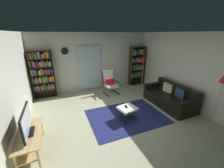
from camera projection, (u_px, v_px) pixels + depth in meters
ground_plane at (120, 119)px, 4.37m from camera, size 7.02×7.02×0.00m
wall_back at (94, 62)px, 6.44m from camera, size 5.60×0.06×2.60m
wall_left at (7, 95)px, 2.96m from camera, size 0.06×6.00×2.60m
wall_right at (189, 71)px, 4.89m from camera, size 0.06×6.00×2.60m
glass_door_panel at (90, 68)px, 6.39m from camera, size 1.10×0.01×2.00m
area_rug at (126, 116)px, 4.51m from camera, size 2.40×1.76×0.01m
tv_stand at (31, 139)px, 3.08m from camera, size 0.47×1.17×0.51m
television at (26, 123)px, 2.90m from camera, size 0.20×0.91×0.57m
bookshelf_near_tv at (42, 73)px, 5.57m from camera, size 0.85×0.30×1.94m
bookshelf_near_sofa at (137, 65)px, 7.10m from camera, size 0.78×0.30×1.93m
leather_sofa at (169, 98)px, 5.14m from camera, size 0.87×1.88×0.80m
lounge_armchair at (110, 82)px, 6.13m from camera, size 0.63×0.71×1.02m
ottoman at (127, 109)px, 4.27m from camera, size 0.60×0.57×0.41m
tv_remote at (126, 106)px, 4.30m from camera, size 0.10×0.15×0.02m
cell_phone at (126, 107)px, 4.27m from camera, size 0.10×0.15×0.01m
floor_lamp_by_sofa at (223, 83)px, 3.50m from camera, size 0.22×0.22×1.66m
floor_lamp_by_shelf at (143, 62)px, 6.65m from camera, size 0.22×0.22×1.60m
wall_clock at (65, 51)px, 5.75m from camera, size 0.29×0.03×0.29m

